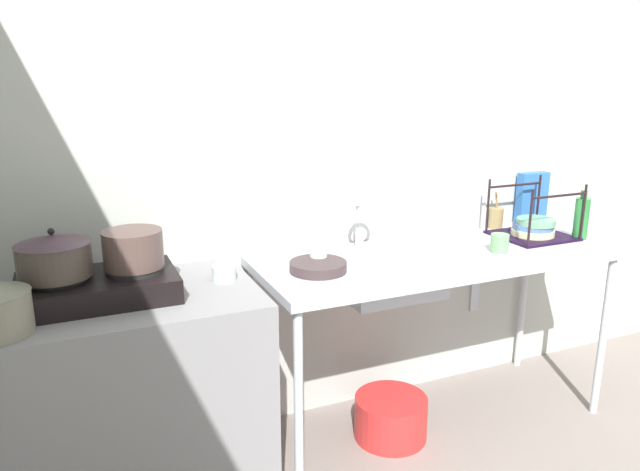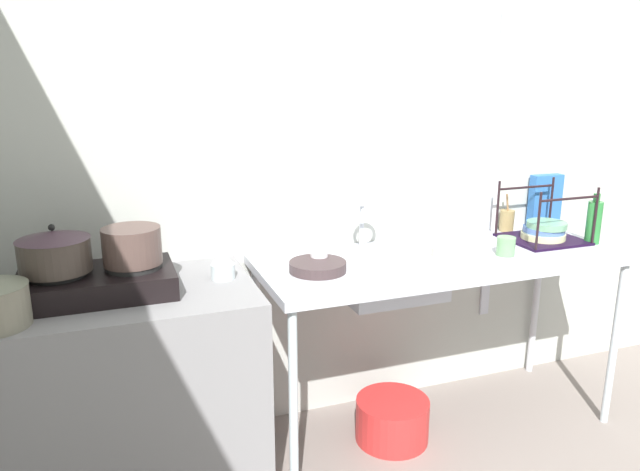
{
  "view_description": "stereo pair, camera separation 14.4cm",
  "coord_description": "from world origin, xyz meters",
  "px_view_note": "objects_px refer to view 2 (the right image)",
  "views": [
    {
      "loc": [
        -1.82,
        -0.84,
        1.65
      ],
      "look_at": [
        -0.87,
        1.34,
        1.0
      ],
      "focal_mm": 33.68,
      "sensor_mm": 36.0,
      "label": 1
    },
    {
      "loc": [
        -1.69,
        -0.89,
        1.65
      ],
      "look_at": [
        -0.87,
        1.34,
        1.0
      ],
      "focal_mm": 33.68,
      "sensor_mm": 36.0,
      "label": 2
    }
  ],
  "objects_px": {
    "stove": "(97,282)",
    "frying_pan": "(318,266)",
    "dish_rack": "(544,231)",
    "cup_by_rack": "(506,246)",
    "bottle_by_sink": "(319,248)",
    "cereal_box": "(545,201)",
    "small_bowl_on_drainboard": "(449,251)",
    "sink_basin": "(387,278)",
    "faucet": "(366,213)",
    "pot_on_left_burner": "(54,251)",
    "percolator": "(223,264)",
    "bucket_on_floor": "(392,420)",
    "bottle_by_rack": "(594,222)",
    "pot_on_right_burner": "(132,246)",
    "utensil_jar": "(507,220)"
  },
  "relations": [
    {
      "from": "bottle_by_sink",
      "to": "cereal_box",
      "type": "bearing_deg",
      "value": 9.5
    },
    {
      "from": "faucet",
      "to": "pot_on_left_burner",
      "type": "bearing_deg",
      "value": -173.03
    },
    {
      "from": "percolator",
      "to": "frying_pan",
      "type": "xyz_separation_m",
      "value": [
        0.38,
        -0.05,
        -0.04
      ]
    },
    {
      "from": "percolator",
      "to": "small_bowl_on_drainboard",
      "type": "relative_size",
      "value": 0.76
    },
    {
      "from": "stove",
      "to": "dish_rack",
      "type": "distance_m",
      "value": 2.05
    },
    {
      "from": "stove",
      "to": "faucet",
      "type": "xyz_separation_m",
      "value": [
        1.15,
        0.16,
        0.13
      ]
    },
    {
      "from": "percolator",
      "to": "cup_by_rack",
      "type": "xyz_separation_m",
      "value": [
        1.25,
        -0.12,
        -0.02
      ]
    },
    {
      "from": "small_bowl_on_drainboard",
      "to": "utensil_jar",
      "type": "distance_m",
      "value": 0.58
    },
    {
      "from": "small_bowl_on_drainboard",
      "to": "cereal_box",
      "type": "bearing_deg",
      "value": 20.26
    },
    {
      "from": "faucet",
      "to": "cereal_box",
      "type": "xyz_separation_m",
      "value": [
        1.09,
        0.11,
        -0.05
      ]
    },
    {
      "from": "pot_on_left_burner",
      "to": "bottle_by_sink",
      "type": "distance_m",
      "value": 1.02
    },
    {
      "from": "stove",
      "to": "pot_on_left_burner",
      "type": "distance_m",
      "value": 0.19
    },
    {
      "from": "sink_basin",
      "to": "faucet",
      "type": "distance_m",
      "value": 0.31
    },
    {
      "from": "bucket_on_floor",
      "to": "pot_on_right_burner",
      "type": "bearing_deg",
      "value": 177.35
    },
    {
      "from": "bottle_by_rack",
      "to": "cereal_box",
      "type": "bearing_deg",
      "value": 90.39
    },
    {
      "from": "bottle_by_rack",
      "to": "bucket_on_floor",
      "type": "height_order",
      "value": "bottle_by_rack"
    },
    {
      "from": "pot_on_left_burner",
      "to": "bottle_by_rack",
      "type": "height_order",
      "value": "pot_on_left_burner"
    },
    {
      "from": "pot_on_right_burner",
      "to": "bottle_by_sink",
      "type": "xyz_separation_m",
      "value": [
        0.75,
        0.04,
        -0.09
      ]
    },
    {
      "from": "bottle_by_sink",
      "to": "bottle_by_rack",
      "type": "height_order",
      "value": "bottle_by_rack"
    },
    {
      "from": "frying_pan",
      "to": "bottle_by_sink",
      "type": "xyz_separation_m",
      "value": [
        0.03,
        0.07,
        0.06
      ]
    },
    {
      "from": "pot_on_left_burner",
      "to": "pot_on_right_burner",
      "type": "xyz_separation_m",
      "value": [
        0.26,
        0.0,
        -0.01
      ]
    },
    {
      "from": "bottle_by_rack",
      "to": "stove",
      "type": "bearing_deg",
      "value": 178.11
    },
    {
      "from": "pot_on_right_burner",
      "to": "bucket_on_floor",
      "type": "xyz_separation_m",
      "value": [
        1.08,
        -0.05,
        -0.93
      ]
    },
    {
      "from": "sink_basin",
      "to": "bucket_on_floor",
      "type": "distance_m",
      "value": 0.69
    },
    {
      "from": "cereal_box",
      "to": "bucket_on_floor",
      "type": "xyz_separation_m",
      "value": [
        -1.03,
        -0.32,
        -0.89
      ]
    },
    {
      "from": "frying_pan",
      "to": "cereal_box",
      "type": "relative_size",
      "value": 0.85
    },
    {
      "from": "pot_on_right_burner",
      "to": "cereal_box",
      "type": "height_order",
      "value": "cereal_box"
    },
    {
      "from": "pot_on_left_burner",
      "to": "pot_on_right_burner",
      "type": "distance_m",
      "value": 0.26
    },
    {
      "from": "cup_by_rack",
      "to": "percolator",
      "type": "bearing_deg",
      "value": 174.39
    },
    {
      "from": "frying_pan",
      "to": "dish_rack",
      "type": "bearing_deg",
      "value": 3.07
    },
    {
      "from": "frying_pan",
      "to": "pot_on_right_burner",
      "type": "bearing_deg",
      "value": 178.23
    },
    {
      "from": "utensil_jar",
      "to": "cup_by_rack",
      "type": "bearing_deg",
      "value": -127.3
    },
    {
      "from": "bottle_by_rack",
      "to": "frying_pan",
      "type": "bearing_deg",
      "value": 177.87
    },
    {
      "from": "pot_on_left_burner",
      "to": "cup_by_rack",
      "type": "distance_m",
      "value": 1.86
    },
    {
      "from": "percolator",
      "to": "pot_on_left_burner",
      "type": "bearing_deg",
      "value": -177.7
    },
    {
      "from": "percolator",
      "to": "utensil_jar",
      "type": "bearing_deg",
      "value": 8.77
    },
    {
      "from": "frying_pan",
      "to": "faucet",
      "type": "bearing_deg",
      "value": 31.34
    },
    {
      "from": "cereal_box",
      "to": "utensil_jar",
      "type": "height_order",
      "value": "cereal_box"
    },
    {
      "from": "pot_on_left_burner",
      "to": "sink_basin",
      "type": "height_order",
      "value": "pot_on_left_burner"
    },
    {
      "from": "dish_rack",
      "to": "cup_by_rack",
      "type": "distance_m",
      "value": 0.36
    },
    {
      "from": "faucet",
      "to": "bottle_by_sink",
      "type": "relative_size",
      "value": 1.36
    },
    {
      "from": "bottle_by_sink",
      "to": "cereal_box",
      "type": "distance_m",
      "value": 1.37
    },
    {
      "from": "pot_on_left_burner",
      "to": "cereal_box",
      "type": "bearing_deg",
      "value": 6.49
    },
    {
      "from": "frying_pan",
      "to": "bottle_by_rack",
      "type": "xyz_separation_m",
      "value": [
        1.39,
        -0.05,
        0.08
      ]
    },
    {
      "from": "stove",
      "to": "faucet",
      "type": "distance_m",
      "value": 1.16
    },
    {
      "from": "pot_on_left_burner",
      "to": "small_bowl_on_drainboard",
      "type": "xyz_separation_m",
      "value": [
        1.62,
        -0.01,
        -0.17
      ]
    },
    {
      "from": "stove",
      "to": "frying_pan",
      "type": "distance_m",
      "value": 0.85
    },
    {
      "from": "frying_pan",
      "to": "small_bowl_on_drainboard",
      "type": "bearing_deg",
      "value": 1.32
    },
    {
      "from": "cup_by_rack",
      "to": "bucket_on_floor",
      "type": "bearing_deg",
      "value": 174.51
    },
    {
      "from": "sink_basin",
      "to": "stove",
      "type": "bearing_deg",
      "value": 179.06
    }
  ]
}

